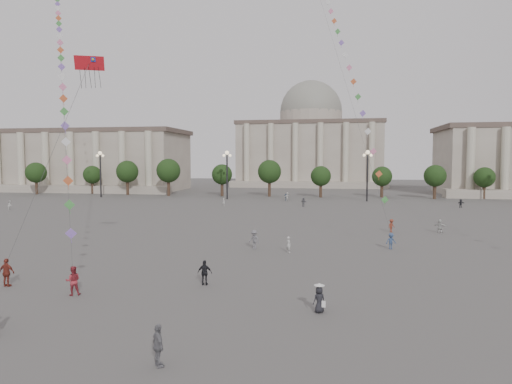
# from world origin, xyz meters

# --- Properties ---
(ground) EXTENTS (360.00, 360.00, 0.00)m
(ground) POSITION_xyz_m (0.00, 0.00, 0.00)
(ground) COLOR #4E4C49
(ground) RESTS_ON ground
(hall_west) EXTENTS (84.00, 26.22, 17.20)m
(hall_west) POSITION_xyz_m (-75.00, 93.89, 8.43)
(hall_west) COLOR gray
(hall_west) RESTS_ON ground
(hall_central) EXTENTS (48.30, 34.30, 35.50)m
(hall_central) POSITION_xyz_m (0.00, 129.22, 14.23)
(hall_central) COLOR gray
(hall_central) RESTS_ON ground
(tree_row) EXTENTS (137.12, 5.12, 8.00)m
(tree_row) POSITION_xyz_m (0.00, 78.00, 5.39)
(tree_row) COLOR #3B2A1D
(tree_row) RESTS_ON ground
(lamp_post_far_west) EXTENTS (2.00, 0.90, 10.65)m
(lamp_post_far_west) POSITION_xyz_m (-45.00, 70.00, 7.35)
(lamp_post_far_west) COLOR #262628
(lamp_post_far_west) RESTS_ON ground
(lamp_post_mid_west) EXTENTS (2.00, 0.90, 10.65)m
(lamp_post_mid_west) POSITION_xyz_m (-15.00, 70.00, 7.35)
(lamp_post_mid_west) COLOR #262628
(lamp_post_mid_west) RESTS_ON ground
(lamp_post_mid_east) EXTENTS (2.00, 0.90, 10.65)m
(lamp_post_mid_east) POSITION_xyz_m (15.00, 70.00, 7.35)
(lamp_post_mid_east) COLOR #262628
(lamp_post_mid_east) RESTS_ON ground
(person_crowd_0) EXTENTS (1.11, 0.66, 1.77)m
(person_crowd_0) POSITION_xyz_m (-1.70, 68.00, 0.89)
(person_crowd_0) COLOR #345075
(person_crowd_0) RESTS_ON ground
(person_crowd_1) EXTENTS (0.92, 1.02, 1.73)m
(person_crowd_1) POSITION_xyz_m (-46.39, 41.73, 0.86)
(person_crowd_1) COLOR silver
(person_crowd_1) RESTS_ON ground
(person_crowd_4) EXTENTS (1.41, 1.68, 1.81)m
(person_crowd_4) POSITION_xyz_m (-1.50, 67.87, 0.91)
(person_crowd_4) COLOR white
(person_crowd_4) RESTS_ON ground
(person_crowd_6) EXTENTS (1.36, 1.12, 1.84)m
(person_crowd_6) POSITION_xyz_m (0.70, 15.59, 0.92)
(person_crowd_6) COLOR slate
(person_crowd_6) RESTS_ON ground
(person_crowd_7) EXTENTS (1.56, 1.08, 1.62)m
(person_crowd_7) POSITION_xyz_m (20.66, 28.90, 0.81)
(person_crowd_7) COLOR silver
(person_crowd_7) RESTS_ON ground
(person_crowd_8) EXTENTS (1.13, 1.13, 1.58)m
(person_crowd_8) POSITION_xyz_m (15.08, 28.46, 0.79)
(person_crowd_8) COLOR brown
(person_crowd_8) RESTS_ON ground
(person_crowd_9) EXTENTS (1.49, 1.04, 1.55)m
(person_crowd_9) POSITION_xyz_m (30.92, 59.91, 0.77)
(person_crowd_9) COLOR black
(person_crowd_9) RESTS_ON ground
(person_crowd_10) EXTENTS (0.57, 0.64, 1.48)m
(person_crowd_10) POSITION_xyz_m (-12.16, 55.44, 0.74)
(person_crowd_10) COLOR silver
(person_crowd_10) RESTS_ON ground
(person_crowd_12) EXTENTS (1.47, 1.45, 1.69)m
(person_crowd_12) POSITION_xyz_m (2.69, 56.78, 0.84)
(person_crowd_12) COLOR slate
(person_crowd_12) RESTS_ON ground
(person_crowd_13) EXTENTS (0.64, 0.66, 1.53)m
(person_crowd_13) POSITION_xyz_m (4.18, 14.32, 0.76)
(person_crowd_13) COLOR #B4B4AF
(person_crowd_13) RESTS_ON ground
(tourist_0) EXTENTS (1.14, 0.49, 1.94)m
(tourist_0) POSITION_xyz_m (-13.60, -0.30, 0.97)
(tourist_0) COLOR maroon
(tourist_0) RESTS_ON ground
(tourist_3) EXTENTS (1.02, 1.10, 1.82)m
(tourist_3) POSITION_xyz_m (1.18, -10.00, 0.91)
(tourist_3) COLOR slate
(tourist_3) RESTS_ON ground
(tourist_4) EXTENTS (1.03, 0.46, 1.73)m
(tourist_4) POSITION_xyz_m (-0.41, 2.37, 0.87)
(tourist_4) COLOR black
(tourist_4) RESTS_ON ground
(kite_flyer_0) EXTENTS (1.14, 1.06, 1.87)m
(kite_flyer_0) POSITION_xyz_m (-8.04, -1.33, 0.93)
(kite_flyer_0) COLOR maroon
(kite_flyer_0) RESTS_ON ground
(kite_flyer_1) EXTENTS (1.15, 0.87, 1.58)m
(kite_flyer_1) POSITION_xyz_m (13.77, 17.67, 0.79)
(kite_flyer_1) COLOR navy
(kite_flyer_1) RESTS_ON ground
(hat_person) EXTENTS (0.87, 0.80, 1.69)m
(hat_person) POSITION_xyz_m (7.56, -2.01, 0.81)
(hat_person) COLOR black
(hat_person) RESTS_ON ground
(dragon_kite) EXTENTS (2.69, 3.61, 15.95)m
(dragon_kite) POSITION_xyz_m (-10.50, 5.56, 15.29)
(dragon_kite) COLOR red
(dragon_kite) RESTS_ON ground
(kite_train_west) EXTENTS (29.78, 44.21, 66.09)m
(kite_train_west) POSITION_xyz_m (-23.58, 22.22, 22.11)
(kite_train_west) COLOR #3F3F3F
(kite_train_west) RESTS_ON ground
(kite_train_mid) EXTENTS (13.75, 43.90, 71.40)m
(kite_train_mid) POSITION_xyz_m (6.81, 41.05, 31.15)
(kite_train_mid) COLOR #3F3F3F
(kite_train_mid) RESTS_ON ground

